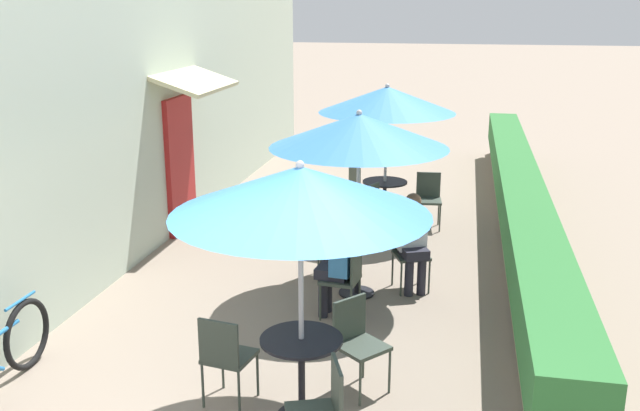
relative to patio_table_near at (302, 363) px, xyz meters
name	(u,v)px	position (x,y,z in m)	size (l,w,h in m)	color
cafe_facade_wall	(181,93)	(-3.18, 5.37, 1.57)	(0.98, 13.92, 4.20)	#B2C1AD
planter_hedge	(518,205)	(2.12, 5.40, 0.02)	(0.60, 12.92, 1.01)	tan
patio_table_near	(302,363)	(0.00, 0.00, 0.00)	(0.71, 0.71, 0.75)	black
patio_umbrella_near	(300,191)	(0.00, 0.00, 1.52)	(2.11, 2.11, 2.28)	#B7B7BC
cafe_chair_near_left	(225,353)	(-0.70, 0.04, 0.00)	(0.46, 0.46, 0.87)	#384238
cafe_chair_near_right	(323,407)	(0.31, -0.62, 0.00)	(0.51, 0.51, 0.87)	#384238
cafe_chair_near_back	(357,337)	(0.39, 0.58, 0.00)	(0.56, 0.56, 0.87)	#384238
patio_table_mid	(357,254)	(0.05, 2.80, 0.00)	(0.71, 0.71, 0.75)	black
patio_umbrella_mid	(359,131)	(0.05, 2.80, 1.52)	(2.11, 2.11, 2.28)	#B7B7BC
cafe_chair_mid_left	(347,275)	(0.04, 2.10, 0.00)	(0.45, 0.45, 0.87)	#384238
seated_patron_mid_left	(338,260)	(-0.07, 2.11, 0.17)	(0.44, 0.37, 1.25)	#23232D
cafe_chair_mid_right	(409,249)	(0.66, 3.14, 0.00)	(0.52, 0.52, 0.87)	#384238
seated_patron_mid_right	(413,238)	(0.71, 3.03, 0.17)	(0.45, 0.49, 1.25)	#23232D
cafe_chair_mid_back	(315,242)	(-0.55, 3.15, 0.00)	(0.56, 0.56, 0.87)	#384238
seated_patron_mid_back	(322,227)	(-0.48, 3.24, 0.17)	(0.50, 0.51, 1.25)	#23232D
patio_table_far	(385,195)	(0.07, 5.59, 0.00)	(0.71, 0.71, 0.75)	black
patio_umbrella_far	(387,100)	(0.07, 5.59, 1.52)	(2.11, 2.11, 2.28)	#B7B7BC
cafe_chair_far_left	(365,206)	(-0.14, 4.93, 0.00)	(0.53, 0.53, 0.87)	#384238
cafe_chair_far_right	(428,195)	(0.75, 5.74, 0.00)	(0.44, 0.44, 0.87)	#384238
cafe_chair_far_back	(360,186)	(-0.40, 6.11, 0.00)	(0.56, 0.56, 0.87)	#384238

